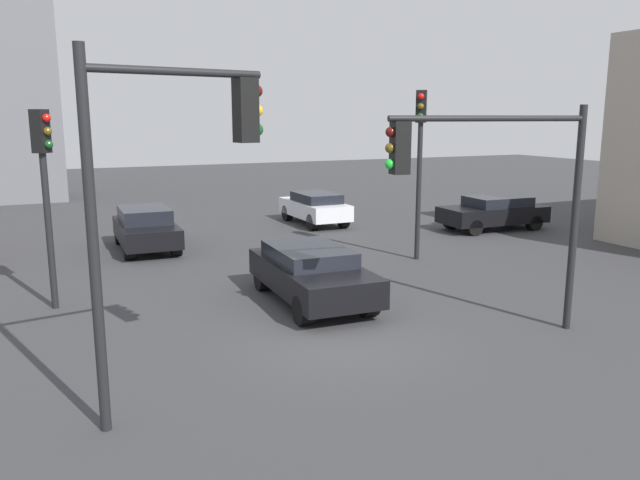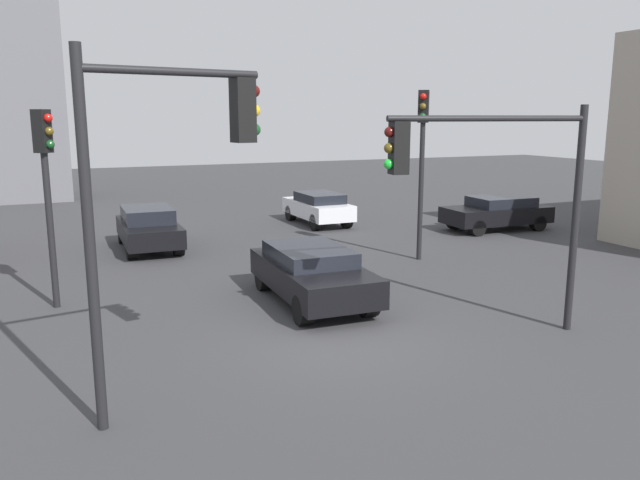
# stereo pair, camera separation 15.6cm
# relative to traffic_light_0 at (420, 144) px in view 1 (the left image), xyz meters

# --- Properties ---
(ground_plane) EXTENTS (97.37, 97.37, 0.00)m
(ground_plane) POSITION_rel_traffic_light_0_xyz_m (-5.66, -5.69, -3.76)
(ground_plane) COLOR #38383A
(traffic_light_0) EXTENTS (0.45, 0.48, 5.41)m
(traffic_light_0) POSITION_rel_traffic_light_0_xyz_m (0.00, 0.00, 0.00)
(traffic_light_0) COLOR black
(traffic_light_0) RESTS_ON ground_plane
(traffic_light_1) EXTENTS (4.45, 0.82, 4.85)m
(traffic_light_1) POSITION_rel_traffic_light_0_xyz_m (-2.84, -6.83, -0.26)
(traffic_light_1) COLOR black
(traffic_light_1) RESTS_ON ground_plane
(traffic_light_2) EXTENTS (2.81, 0.69, 5.58)m
(traffic_light_2) POSITION_rel_traffic_light_0_xyz_m (-9.34, -7.44, 0.13)
(traffic_light_2) COLOR black
(traffic_light_2) RESTS_ON ground_plane
(traffic_light_3) EXTENTS (0.48, 0.46, 4.77)m
(traffic_light_3) POSITION_rel_traffic_light_0_xyz_m (-10.97, -0.81, -0.42)
(traffic_light_3) COLOR black
(traffic_light_3) RESTS_ON ground_plane
(car_1) EXTENTS (1.75, 4.07, 1.38)m
(car_1) POSITION_rel_traffic_light_0_xyz_m (-0.27, 7.55, -3.01)
(car_1) COLOR silver
(car_1) RESTS_ON ground_plane
(car_2) EXTENTS (2.13, 4.60, 1.39)m
(car_2) POSITION_rel_traffic_light_0_xyz_m (-5.08, -2.93, -3.00)
(car_2) COLOR black
(car_2) RESTS_ON ground_plane
(car_3) EXTENTS (1.94, 4.24, 1.46)m
(car_3) POSITION_rel_traffic_light_0_xyz_m (-7.80, 5.28, -2.99)
(car_3) COLOR black
(car_3) RESTS_ON ground_plane
(car_4) EXTENTS (4.43, 2.10, 1.37)m
(car_4) POSITION_rel_traffic_light_0_xyz_m (5.90, 3.28, -3.02)
(car_4) COLOR black
(car_4) RESTS_ON ground_plane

